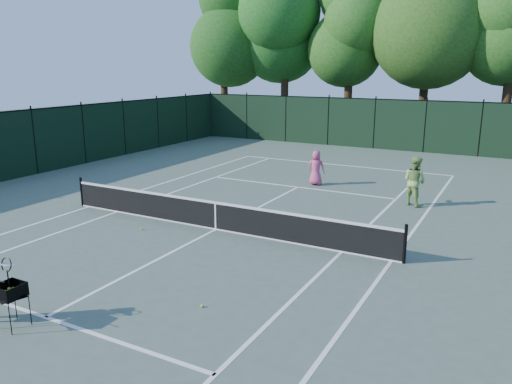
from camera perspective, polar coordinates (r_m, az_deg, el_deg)
The scene contains 20 objects.
ground at distance 15.73m, azimuth -4.61°, elevation -4.30°, with size 90.00×90.00×0.00m, color #4B5B4F.
sideline_doubles_left at distance 19.16m, azimuth -18.53°, elevation -1.60°, with size 0.10×23.77×0.01m, color white.
sideline_doubles_right at distance 13.71m, azimuth 15.22°, elevation -7.61°, with size 0.10×23.77×0.01m, color white.
sideline_singles_left at distance 18.21m, azimuth -15.56°, elevation -2.19°, with size 0.10×23.77×0.01m, color white.
sideline_singles_right at distance 14.04m, azimuth 9.75°, elevation -6.77°, with size 0.10×23.77×0.01m, color white.
baseline_far at distance 26.18m, azimuth 9.65°, elevation 3.05°, with size 10.97×0.10×0.01m, color white.
service_line_near at distance 11.34m, azimuth -22.91°, elevation -13.05°, with size 8.23×0.10×0.01m, color white.
service_line_far at distance 21.17m, azimuth 4.82°, elevation 0.56°, with size 8.23×0.10×0.01m, color white.
center_service_line at distance 15.73m, azimuth -4.61°, elevation -4.29°, with size 0.10×12.80×0.01m, color white.
tennis_net at distance 15.59m, azimuth -4.64°, elevation -2.63°, with size 11.69×0.09×1.06m.
fence_far at distance 31.75m, azimuth 13.38°, elevation 7.54°, with size 24.00×0.05×3.00m, color black.
tree_0 at distance 40.16m, azimuth -3.76°, elevation 18.73°, with size 6.40×6.40×13.14m.
tree_1 at distance 38.27m, azimuth 3.41°, elevation 19.76°, with size 6.80×6.80×13.98m.
tree_2 at distance 36.16m, azimuth 10.83°, elevation 18.34°, with size 6.00×6.00×12.40m.
tree_3 at distance 35.56m, azimuth 19.37°, elevation 19.97°, with size 7.00×7.00×14.45m.
player_pink at distance 21.53m, azimuth 6.88°, elevation 2.76°, with size 0.80×0.60×1.49m.
player_green at distance 19.09m, azimuth 17.67°, elevation 1.21°, with size 1.10×1.03×1.81m.
ball_hopper at distance 10.90m, azimuth -26.29°, elevation -10.11°, with size 0.61×0.61×0.91m.
loose_ball_near_cart at distance 10.92m, azimuth -6.17°, elevation -12.81°, with size 0.07×0.07×0.07m, color #C3CF2A.
loose_ball_midcourt at distance 16.03m, azimuth -12.96°, elevation -4.14°, with size 0.07×0.07×0.07m, color #AFCB29.
Camera 1 is at (8.17, -12.49, 4.98)m, focal length 35.00 mm.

